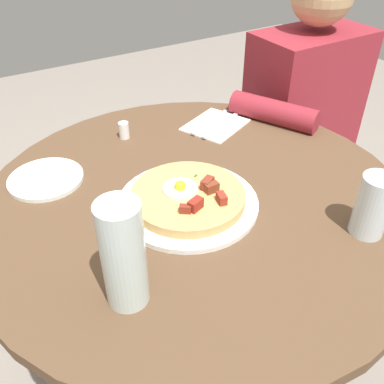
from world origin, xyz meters
name	(u,v)px	position (x,y,z in m)	size (l,w,h in m)	color
ground_plane	(195,371)	(0.00, 0.00, 0.00)	(6.00, 6.00, 0.00)	gray
dining_table	(196,249)	(0.00, 0.00, 0.56)	(0.98, 0.98, 0.74)	brown
person_seated	(296,148)	(-0.63, -0.30, 0.51)	(0.53, 0.39, 1.14)	#2D2D33
pizza_plate	(188,203)	(0.04, 0.03, 0.74)	(0.31, 0.31, 0.01)	white
breakfast_pizza	(188,196)	(0.04, 0.03, 0.76)	(0.25, 0.25, 0.05)	tan
bread_plate	(46,179)	(0.28, -0.23, 0.74)	(0.18, 0.18, 0.01)	silver
napkin	(215,125)	(-0.22, -0.25, 0.74)	(0.17, 0.14, 0.00)	white
fork	(210,122)	(-0.22, -0.27, 0.75)	(0.18, 0.01, 0.01)	silver
knife	(221,125)	(-0.23, -0.23, 0.75)	(0.18, 0.01, 0.01)	silver
water_glass	(373,206)	(-0.23, 0.29, 0.80)	(0.07, 0.07, 0.13)	silver
water_bottle	(123,255)	(0.26, 0.19, 0.84)	(0.07, 0.07, 0.20)	silver
salt_shaker	(124,130)	(0.03, -0.32, 0.76)	(0.03, 0.03, 0.05)	white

